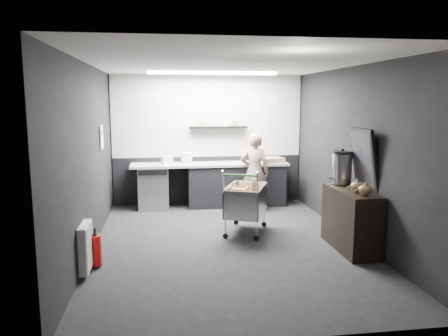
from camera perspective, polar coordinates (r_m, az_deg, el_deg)
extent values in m
plane|color=black|center=(6.79, 0.43, -9.85)|extent=(5.50, 5.50, 0.00)
plane|color=white|center=(6.45, 0.46, 13.50)|extent=(5.50, 5.50, 0.00)
plane|color=black|center=(9.20, -2.10, 3.71)|extent=(5.50, 0.00, 5.50)
plane|color=black|center=(3.82, 6.57, -3.77)|extent=(5.50, 0.00, 5.50)
plane|color=black|center=(6.50, -17.28, 1.13)|extent=(0.00, 5.50, 5.50)
plane|color=black|center=(7.06, 16.72, 1.75)|extent=(0.00, 5.50, 5.50)
cube|color=#B2B2AE|center=(9.14, -2.10, 6.82)|extent=(3.95, 0.02, 1.70)
cube|color=black|center=(9.29, -2.06, -1.53)|extent=(3.95, 0.02, 1.00)
cube|color=black|center=(9.07, -0.76, 5.35)|extent=(1.20, 0.22, 0.04)
cylinder|color=silver|center=(9.38, 6.53, 8.65)|extent=(0.20, 0.03, 0.20)
cube|color=white|center=(7.75, -15.70, 3.89)|extent=(0.02, 0.30, 0.40)
cube|color=red|center=(7.75, -15.68, 4.41)|extent=(0.02, 0.22, 0.10)
cube|color=silver|center=(5.84, -17.64, -9.83)|extent=(0.10, 0.50, 0.60)
cube|color=white|center=(8.28, -1.49, 12.28)|extent=(2.40, 0.20, 0.04)
cube|color=black|center=(9.08, 1.61, -2.26)|extent=(2.00, 0.56, 0.85)
cube|color=#B0B0AB|center=(8.93, -1.86, 0.48)|extent=(3.20, 0.60, 0.05)
cube|color=#9EA0A5|center=(8.95, -9.19, -2.53)|extent=(0.60, 0.58, 0.85)
cube|color=black|center=(8.60, -9.28, -0.61)|extent=(0.56, 0.02, 0.10)
imported|color=#BAA793|center=(8.63, 4.02, -0.51)|extent=(0.65, 0.53, 1.55)
cube|color=silver|center=(7.27, 2.85, -5.93)|extent=(0.86, 1.04, 0.02)
cube|color=silver|center=(7.17, 0.68, -4.28)|extent=(0.35, 0.83, 0.47)
cube|color=silver|center=(7.27, 5.02, -4.12)|extent=(0.35, 0.83, 0.47)
cube|color=silver|center=(6.80, 3.56, -5.02)|extent=(0.54, 0.23, 0.47)
cube|color=silver|center=(7.63, 2.25, -3.47)|extent=(0.54, 0.23, 0.47)
cylinder|color=silver|center=(6.88, 1.44, -8.04)|extent=(0.02, 0.02, 0.31)
cylinder|color=silver|center=(6.98, 5.50, -7.84)|extent=(0.02, 0.02, 0.31)
cylinder|color=silver|center=(7.65, 0.43, -6.29)|extent=(0.02, 0.02, 0.31)
cylinder|color=silver|center=(7.74, 4.09, -6.14)|extent=(0.02, 0.02, 0.31)
cylinder|color=#298B26|center=(6.64, 3.71, -0.98)|extent=(0.55, 0.24, 0.03)
cube|color=brown|center=(7.29, 1.74, -4.17)|extent=(0.35, 0.38, 0.40)
cube|color=brown|center=(7.13, 4.22, -4.67)|extent=(0.32, 0.36, 0.36)
cylinder|color=black|center=(6.92, 1.44, -9.12)|extent=(0.09, 0.06, 0.08)
cylinder|color=black|center=(7.69, 0.43, -7.27)|extent=(0.09, 0.06, 0.08)
cylinder|color=black|center=(7.02, 5.48, -8.91)|extent=(0.09, 0.06, 0.08)
cylinder|color=black|center=(7.77, 4.08, -7.11)|extent=(0.09, 0.06, 0.08)
cube|color=black|center=(6.69, 16.23, -6.50)|extent=(0.45, 1.19, 0.89)
cylinder|color=silver|center=(6.91, 15.13, -0.08)|extent=(0.30, 0.30, 0.46)
cylinder|color=black|center=(6.87, 15.21, 1.97)|extent=(0.30, 0.30, 0.04)
sphere|color=black|center=(6.87, 15.23, 2.30)|extent=(0.05, 0.05, 0.05)
ellipsoid|color=brown|center=(6.44, 16.97, -2.31)|extent=(0.18, 0.18, 0.14)
ellipsoid|color=brown|center=(6.22, 17.93, -2.75)|extent=(0.18, 0.18, 0.14)
cube|color=black|center=(6.64, 17.83, 1.19)|extent=(0.20, 0.70, 0.89)
cube|color=black|center=(6.63, 17.64, 1.19)|extent=(0.14, 0.60, 0.76)
cylinder|color=red|center=(6.06, -16.41, -10.29)|extent=(0.15, 0.15, 0.41)
cone|color=black|center=(5.99, -16.50, -8.22)|extent=(0.10, 0.10, 0.06)
cylinder|color=black|center=(5.98, -16.52, -7.85)|extent=(0.03, 0.03, 0.06)
cube|color=#95734F|center=(9.09, 6.08, 1.06)|extent=(0.58, 0.49, 0.10)
cylinder|color=silver|center=(8.87, -4.91, 1.28)|extent=(0.22, 0.22, 0.22)
cube|color=silver|center=(8.81, -7.43, 1.04)|extent=(0.24, 0.21, 0.18)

